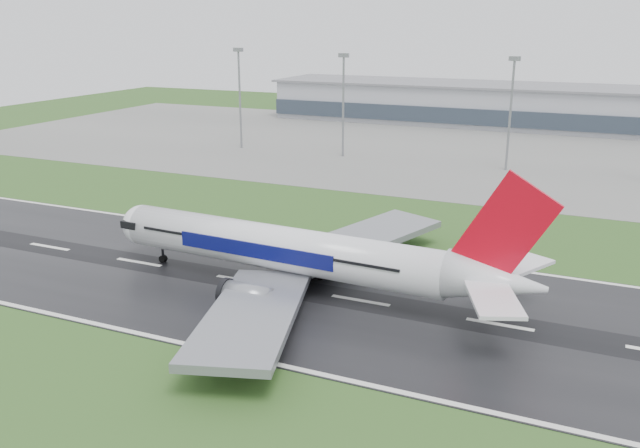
% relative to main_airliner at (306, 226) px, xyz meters
% --- Properties ---
extents(ground, '(520.00, 520.00, 0.00)m').
position_rel_main_airliner_xyz_m(ground, '(28.84, -0.37, -10.33)').
color(ground, '#274B1B').
rests_on(ground, ground).
extents(runway, '(400.00, 45.00, 0.10)m').
position_rel_main_airliner_xyz_m(runway, '(28.84, -0.37, -10.28)').
color(runway, black).
rests_on(runway, ground).
extents(apron, '(400.00, 130.00, 0.08)m').
position_rel_main_airliner_xyz_m(apron, '(28.84, 124.63, -10.29)').
color(apron, slate).
rests_on(apron, ground).
extents(terminal, '(240.00, 36.00, 15.00)m').
position_rel_main_airliner_xyz_m(terminal, '(28.84, 184.63, -2.83)').
color(terminal, '#9799A2').
rests_on(terminal, ground).
extents(main_airliner, '(72.49, 69.36, 20.46)m').
position_rel_main_airliner_xyz_m(main_airliner, '(0.00, 0.00, 0.00)').
color(main_airliner, silver).
rests_on(main_airliner, runway).
extents(floodmast_0, '(0.64, 0.64, 30.18)m').
position_rel_main_airliner_xyz_m(floodmast_0, '(-69.54, 99.63, 4.76)').
color(floodmast_0, gray).
rests_on(floodmast_0, ground).
extents(floodmast_1, '(0.64, 0.64, 29.17)m').
position_rel_main_airliner_xyz_m(floodmast_1, '(-34.31, 99.63, 4.26)').
color(floodmast_1, gray).
rests_on(floodmast_1, ground).
extents(floodmast_2, '(0.64, 0.64, 29.25)m').
position_rel_main_airliner_xyz_m(floodmast_2, '(13.93, 99.63, 4.30)').
color(floodmast_2, gray).
rests_on(floodmast_2, ground).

